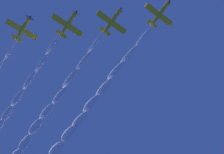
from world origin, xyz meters
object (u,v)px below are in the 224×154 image
Objects in this scene: airplane_left_wingman at (112,21)px; airplane_right_wingman at (68,24)px; airplane_slot_tail at (23,28)px; airplane_lead at (160,13)px.

airplane_right_wingman reaches higher than airplane_left_wingman.
airplane_slot_tail is at bearing 97.98° from airplane_right_wingman.
airplane_lead reaches higher than airplane_left_wingman.
airplane_right_wingman is (-4.89, 24.00, -1.96)m from airplane_lead.
airplane_lead reaches higher than airplane_right_wingman.
airplane_left_wingman is at bearing -77.06° from airplane_right_wingman.
airplane_slot_tail reaches higher than airplane_left_wingman.
airplane_left_wingman is 24.92m from airplane_slot_tail.
airplane_left_wingman is 1.00× the size of airplane_right_wingman.
airplane_slot_tail reaches higher than airplane_right_wingman.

